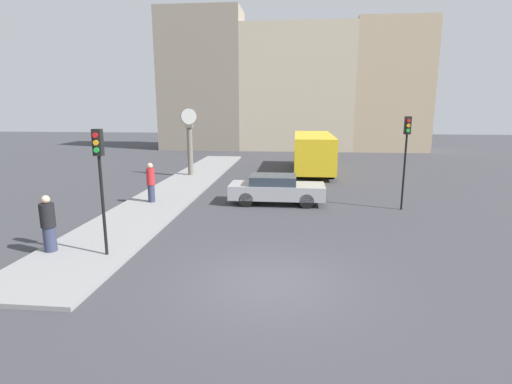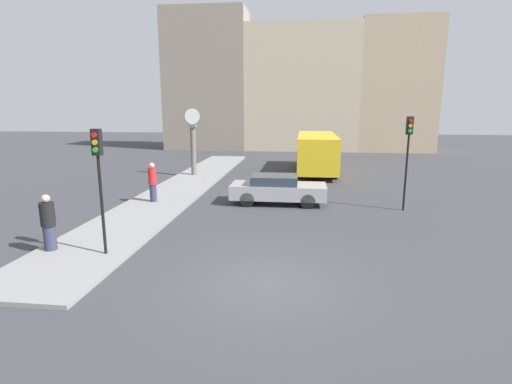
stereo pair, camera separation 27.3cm
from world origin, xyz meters
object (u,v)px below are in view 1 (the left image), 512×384
Objects in this scene: sedan_car at (276,189)px; traffic_light_far at (406,144)px; street_clock at (190,143)px; pedestrian_red_top at (151,182)px; traffic_light_near at (100,166)px; bus_distant at (313,150)px; pedestrian_black_jacket at (48,224)px.

traffic_light_far is (5.62, -0.59, 2.21)m from sedan_car.
pedestrian_red_top is at bearing -88.79° from street_clock.
traffic_light_near is 7.06m from pedestrian_red_top.
traffic_light_far is at bearing 0.85° from pedestrian_red_top.
sedan_car is at bearing 7.43° from pedestrian_red_top.
sedan_car is 0.51× the size of bus_distant.
street_clock reaches higher than sedan_car.
traffic_light_far reaches higher than traffic_light_near.
traffic_light_near is at bearing -3.38° from pedestrian_black_jacket.
bus_distant is 11.04m from traffic_light_far.
bus_distant reaches higher than sedan_car.
street_clock is at bearing 91.21° from pedestrian_red_top.
sedan_car is 9.27m from street_clock.
bus_distant is at bearing 63.22° from pedestrian_black_jacket.
traffic_light_near is (-6.81, -17.28, 1.31)m from bus_distant.
street_clock is 2.35× the size of pedestrian_red_top.
pedestrian_black_jacket is at bearing -96.74° from pedestrian_red_top.
sedan_car is at bearing -49.23° from street_clock.
bus_distant is 2.32× the size of traffic_light_near.
traffic_light_near is 2.13× the size of pedestrian_black_jacket.
sedan_car is 5.87m from pedestrian_red_top.
pedestrian_black_jacket is at bearing -150.83° from traffic_light_far.
pedestrian_red_top reaches higher than pedestrian_black_jacket.
pedestrian_red_top is 6.69m from pedestrian_black_jacket.
pedestrian_red_top is (-5.81, -0.76, 0.34)m from sedan_car.
pedestrian_black_jacket is (-0.78, -6.65, -0.06)m from pedestrian_red_top.
sedan_car is at bearing 48.32° from pedestrian_black_jacket.
pedestrian_red_top is (-1.07, 6.75, -1.77)m from traffic_light_near.
sedan_car is 1.18× the size of traffic_light_near.
traffic_light_far is at bearing -32.95° from street_clock.
traffic_light_near is at bearing -122.23° from sedan_car.
bus_distant reaches higher than pedestrian_red_top.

